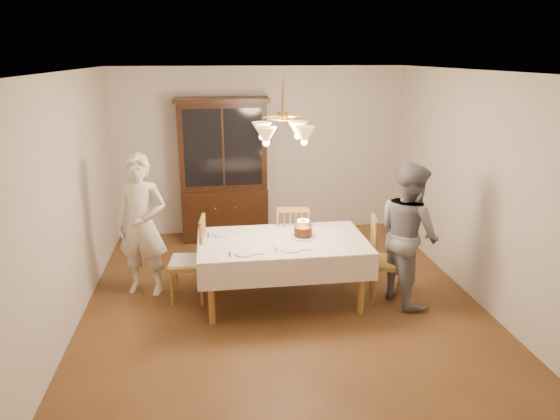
{
  "coord_description": "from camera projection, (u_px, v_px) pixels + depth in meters",
  "views": [
    {
      "loc": [
        -0.75,
        -5.23,
        2.77
      ],
      "look_at": [
        0.0,
        0.2,
        1.05
      ],
      "focal_mm": 32.0,
      "sensor_mm": 36.0,
      "label": 1
    }
  ],
  "objects": [
    {
      "name": "chair_left_end",
      "position": [
        188.0,
        263.0,
        5.77
      ],
      "size": [
        0.46,
        0.48,
        1.0
      ],
      "color": "brown",
      "rests_on": "ground"
    },
    {
      "name": "dining_table",
      "position": [
        282.0,
        246.0,
        5.67
      ],
      "size": [
        1.9,
        1.1,
        0.76
      ],
      "color": "brown",
      "rests_on": "ground"
    },
    {
      "name": "room_shell",
      "position": [
        283.0,
        169.0,
        5.4
      ],
      "size": [
        5.0,
        5.0,
        5.0
      ],
      "color": "white",
      "rests_on": "ground"
    },
    {
      "name": "place_setting_near_left",
      "position": [
        246.0,
        253.0,
        5.25
      ],
      "size": [
        0.37,
        0.23,
        0.02
      ],
      "color": "white",
      "rests_on": "dining_table"
    },
    {
      "name": "birthday_cake",
      "position": [
        303.0,
        232.0,
        5.71
      ],
      "size": [
        0.3,
        0.3,
        0.21
      ],
      "color": "white",
      "rests_on": "dining_table"
    },
    {
      "name": "place_setting_near_right",
      "position": [
        292.0,
        249.0,
        5.37
      ],
      "size": [
        0.38,
        0.23,
        0.02
      ],
      "color": "white",
      "rests_on": "dining_table"
    },
    {
      "name": "chair_right_end",
      "position": [
        387.0,
        263.0,
        5.8
      ],
      "size": [
        0.5,
        0.52,
        1.0
      ],
      "color": "brown",
      "rests_on": "ground"
    },
    {
      "name": "elderly_woman",
      "position": [
        142.0,
        226.0,
        5.83
      ],
      "size": [
        0.71,
        0.57,
        1.7
      ],
      "primitive_type": "imported",
      "rotation": [
        0.0,
        0.0,
        -0.3
      ],
      "color": "silver",
      "rests_on": "ground"
    },
    {
      "name": "ground",
      "position": [
        282.0,
        300.0,
        5.87
      ],
      "size": [
        5.0,
        5.0,
        0.0
      ],
      "primitive_type": "plane",
      "color": "#513017",
      "rests_on": "ground"
    },
    {
      "name": "china_hutch",
      "position": [
        224.0,
        172.0,
        7.61
      ],
      "size": [
        1.38,
        0.54,
        2.16
      ],
      "color": "black",
      "rests_on": "ground"
    },
    {
      "name": "adult_in_grey",
      "position": [
        409.0,
        234.0,
        5.66
      ],
      "size": [
        0.79,
        0.92,
        1.63
      ],
      "primitive_type": "imported",
      "rotation": [
        0.0,
        0.0,
        1.8
      ],
      "color": "slate",
      "rests_on": "ground"
    },
    {
      "name": "chair_far_side",
      "position": [
        292.0,
        245.0,
        6.35
      ],
      "size": [
        0.49,
        0.47,
        1.0
      ],
      "color": "brown",
      "rests_on": "ground"
    },
    {
      "name": "place_setting_far_left",
      "position": [
        224.0,
        234.0,
        5.81
      ],
      "size": [
        0.39,
        0.24,
        0.02
      ],
      "color": "white",
      "rests_on": "dining_table"
    },
    {
      "name": "chandelier",
      "position": [
        283.0,
        132.0,
        5.28
      ],
      "size": [
        0.62,
        0.62,
        0.73
      ],
      "color": "#BF8C3F",
      "rests_on": "ground"
    }
  ]
}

